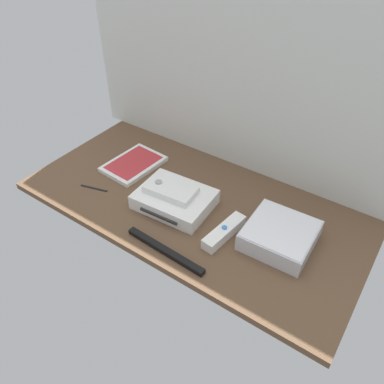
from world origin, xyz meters
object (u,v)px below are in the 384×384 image
object	(u,v)px
game_console	(175,199)
sensor_bar	(165,251)
remote_wand	(224,232)
mini_computer	(280,234)
game_case	(134,164)
remote_classic_pad	(171,189)
stylus_pen	(94,188)

from	to	relation	value
game_console	sensor_bar	world-z (taller)	game_console
remote_wand	mini_computer	bearing A→B (deg)	33.63
mini_computer	game_case	xyz separation A→B (cm)	(-53.70, 3.80, -1.88)
mini_computer	remote_classic_pad	xyz separation A→B (cm)	(-32.17, -4.20, 2.77)
remote_classic_pad	sensor_bar	size ratio (longest dim) A/B	0.63
stylus_pen	game_console	bearing A→B (deg)	17.82
remote_wand	stylus_pen	world-z (taller)	remote_wand
remote_wand	sensor_bar	xyz separation A→B (cm)	(-9.27, -13.45, -0.81)
game_console	remote_wand	world-z (taller)	game_console
mini_computer	remote_classic_pad	size ratio (longest dim) A/B	1.17
stylus_pen	remote_classic_pad	bearing A→B (deg)	18.32
mini_computer	remote_classic_pad	world-z (taller)	remote_classic_pad
remote_classic_pad	stylus_pen	distance (cm)	25.44
mini_computer	sensor_bar	bearing A→B (deg)	-137.95
game_console	mini_computer	distance (cm)	31.23
mini_computer	stylus_pen	xyz separation A→B (cm)	(-55.83, -12.03, -2.29)
remote_wand	stylus_pen	bearing A→B (deg)	-165.90
game_console	game_case	world-z (taller)	game_console
sensor_bar	stylus_pen	bearing A→B (deg)	169.16
game_console	remote_wand	distance (cm)	18.27
game_console	sensor_bar	size ratio (longest dim) A/B	0.92
game_console	stylus_pen	distance (cm)	26.19
game_console	remote_classic_pad	world-z (taller)	remote_classic_pad
remote_classic_pad	sensor_bar	xyz separation A→B (cm)	(10.03, -15.77, -4.71)
game_console	remote_classic_pad	size ratio (longest dim) A/B	1.46
remote_classic_pad	sensor_bar	distance (cm)	19.27
mini_computer	sensor_bar	size ratio (longest dim) A/B	0.74
mini_computer	sensor_bar	distance (cm)	29.87
game_case	stylus_pen	world-z (taller)	game_case
game_console	sensor_bar	xyz separation A→B (cm)	(8.82, -15.93, -1.50)
game_console	remote_classic_pad	distance (cm)	3.43
game_console	remote_wand	bearing A→B (deg)	-11.59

